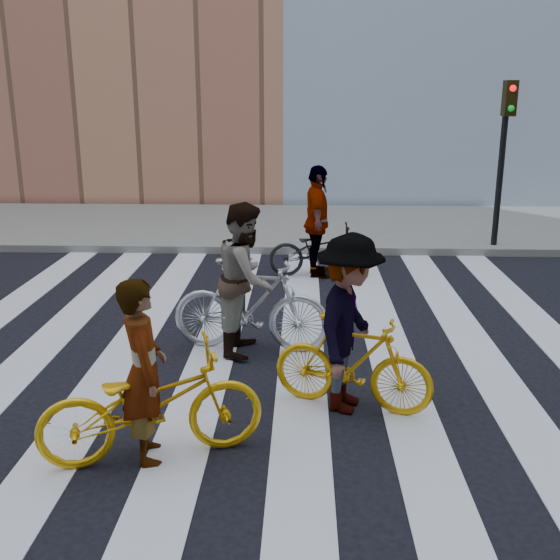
# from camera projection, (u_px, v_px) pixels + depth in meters

# --- Properties ---
(ground) EXTENTS (100.00, 100.00, 0.00)m
(ground) POSITION_uv_depth(u_px,v_px,m) (258.00, 351.00, 8.21)
(ground) COLOR black
(ground) RESTS_ON ground
(sidewalk_far) EXTENTS (100.00, 5.00, 0.15)m
(sidewalk_far) POSITION_uv_depth(u_px,v_px,m) (280.00, 226.00, 15.39)
(sidewalk_far) COLOR gray
(sidewalk_far) RESTS_ON ground
(zebra_crosswalk) EXTENTS (8.25, 10.00, 0.01)m
(zebra_crosswalk) POSITION_uv_depth(u_px,v_px,m) (258.00, 350.00, 8.21)
(zebra_crosswalk) COLOR white
(zebra_crosswalk) RESTS_ON ground
(traffic_signal) EXTENTS (0.22, 0.42, 3.33)m
(traffic_signal) POSITION_uv_depth(u_px,v_px,m) (505.00, 137.00, 12.53)
(traffic_signal) COLOR black
(traffic_signal) RESTS_ON ground
(bike_yellow_left) EXTENTS (2.07, 1.24, 1.03)m
(bike_yellow_left) POSITION_uv_depth(u_px,v_px,m) (151.00, 404.00, 5.69)
(bike_yellow_left) COLOR #F4B10D
(bike_yellow_left) RESTS_ON ground
(bike_silver_mid) EXTENTS (2.01, 0.78, 1.18)m
(bike_silver_mid) POSITION_uv_depth(u_px,v_px,m) (251.00, 305.00, 8.07)
(bike_silver_mid) COLOR #B9BDC4
(bike_silver_mid) RESTS_ON ground
(bike_yellow_right) EXTENTS (1.71, 0.95, 0.99)m
(bike_yellow_right) POSITION_uv_depth(u_px,v_px,m) (353.00, 363.00, 6.60)
(bike_yellow_right) COLOR #E6A20C
(bike_yellow_right) RESTS_ON ground
(bike_dark_rear) EXTENTS (1.78, 0.67, 0.92)m
(bike_dark_rear) POSITION_uv_depth(u_px,v_px,m) (319.00, 250.00, 11.39)
(bike_dark_rear) COLOR black
(bike_dark_rear) RESTS_ON ground
(rider_left) EXTENTS (0.56, 0.69, 1.65)m
(rider_left) POSITION_uv_depth(u_px,v_px,m) (144.00, 371.00, 5.60)
(rider_left) COLOR slate
(rider_left) RESTS_ON ground
(rider_mid) EXTENTS (0.81, 0.99, 1.87)m
(rider_mid) POSITION_uv_depth(u_px,v_px,m) (246.00, 278.00, 7.98)
(rider_mid) COLOR slate
(rider_mid) RESTS_ON ground
(rider_right) EXTENTS (1.01, 1.33, 1.82)m
(rider_right) POSITION_uv_depth(u_px,v_px,m) (349.00, 324.00, 6.49)
(rider_right) COLOR slate
(rider_right) RESTS_ON ground
(rider_rear) EXTENTS (0.51, 1.15, 1.93)m
(rider_rear) POSITION_uv_depth(u_px,v_px,m) (317.00, 222.00, 11.25)
(rider_rear) COLOR slate
(rider_rear) RESTS_ON ground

